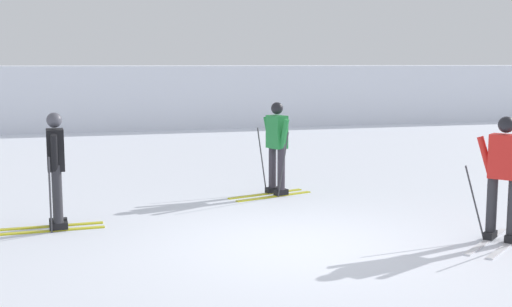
# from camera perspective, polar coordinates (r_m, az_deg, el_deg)

# --- Properties ---
(ground_plane) EXTENTS (120.00, 120.00, 0.00)m
(ground_plane) POSITION_cam_1_polar(r_m,az_deg,el_deg) (8.88, 3.40, -7.98)
(ground_plane) COLOR silver
(far_snow_ridge) EXTENTS (80.00, 6.35, 2.31)m
(far_snow_ridge) POSITION_cam_1_polar(r_m,az_deg,el_deg) (27.00, -9.81, 5.04)
(far_snow_ridge) COLOR silver
(far_snow_ridge) RESTS_ON ground
(skier_black) EXTENTS (1.61, 1.00, 1.71)m
(skier_black) POSITION_cam_1_polar(r_m,az_deg,el_deg) (10.01, -16.94, -1.13)
(skier_black) COLOR gold
(skier_black) RESTS_ON ground
(skier_red) EXTENTS (1.49, 1.27, 1.71)m
(skier_red) POSITION_cam_1_polar(r_m,az_deg,el_deg) (9.48, 20.61, -1.78)
(skier_red) COLOR silver
(skier_red) RESTS_ON ground
(skier_green) EXTENTS (1.64, 0.96, 1.71)m
(skier_green) POSITION_cam_1_polar(r_m,az_deg,el_deg) (12.06, 1.78, 0.68)
(skier_green) COLOR gold
(skier_green) RESTS_ON ground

